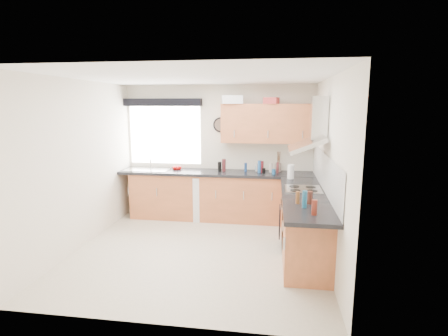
% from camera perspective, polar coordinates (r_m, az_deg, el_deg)
% --- Properties ---
extents(ground_plane, '(3.60, 3.60, 0.00)m').
position_cam_1_polar(ground_plane, '(5.34, -4.08, -13.27)').
color(ground_plane, beige).
extents(ceiling, '(3.60, 3.60, 0.02)m').
position_cam_1_polar(ceiling, '(4.91, -4.46, 14.55)').
color(ceiling, white).
rests_on(ceiling, wall_back).
extents(wall_back, '(3.60, 0.02, 2.50)m').
position_cam_1_polar(wall_back, '(6.72, -0.94, 2.74)').
color(wall_back, silver).
rests_on(wall_back, ground_plane).
extents(wall_front, '(3.60, 0.02, 2.50)m').
position_cam_1_polar(wall_front, '(3.29, -11.10, -5.46)').
color(wall_front, silver).
rests_on(wall_front, ground_plane).
extents(wall_left, '(0.02, 3.60, 2.50)m').
position_cam_1_polar(wall_left, '(5.64, -22.40, 0.51)').
color(wall_left, silver).
rests_on(wall_left, ground_plane).
extents(wall_right, '(0.02, 3.60, 2.50)m').
position_cam_1_polar(wall_right, '(4.91, 16.69, -0.49)').
color(wall_right, silver).
rests_on(wall_right, ground_plane).
extents(window, '(1.40, 0.02, 1.10)m').
position_cam_1_polar(window, '(6.93, -9.60, 5.32)').
color(window, silver).
rests_on(window, wall_back).
extents(window_blind, '(1.50, 0.18, 0.14)m').
position_cam_1_polar(window_blind, '(6.82, -10.00, 10.53)').
color(window_blind, black).
rests_on(window_blind, wall_back).
extents(splashback, '(0.01, 3.00, 0.54)m').
position_cam_1_polar(splashback, '(5.22, 16.07, -0.63)').
color(splashback, white).
rests_on(splashback, wall_right).
extents(base_cab_back, '(3.00, 0.58, 0.86)m').
position_cam_1_polar(base_cab_back, '(6.62, -2.18, -4.63)').
color(base_cab_back, '#A65833').
rests_on(base_cab_back, ground_plane).
extents(base_cab_corner, '(0.60, 0.60, 0.86)m').
position_cam_1_polar(base_cab_corner, '(6.52, 11.82, -5.08)').
color(base_cab_corner, '#A65833').
rests_on(base_cab_corner, ground_plane).
extents(base_cab_right, '(0.58, 2.10, 0.86)m').
position_cam_1_polar(base_cab_right, '(5.23, 12.81, -8.96)').
color(base_cab_right, '#A65833').
rests_on(base_cab_right, ground_plane).
extents(worktop_back, '(3.60, 0.62, 0.05)m').
position_cam_1_polar(worktop_back, '(6.49, -1.36, -0.80)').
color(worktop_back, black).
rests_on(worktop_back, base_cab_back).
extents(worktop_right, '(0.62, 2.42, 0.05)m').
position_cam_1_polar(worktop_right, '(4.96, 13.03, -4.55)').
color(worktop_right, black).
rests_on(worktop_right, base_cab_right).
extents(sink, '(0.84, 0.46, 0.10)m').
position_cam_1_polar(sink, '(6.83, -12.43, 0.06)').
color(sink, '#B4B4B4').
rests_on(sink, worktop_back).
extents(oven, '(0.56, 0.58, 0.85)m').
position_cam_1_polar(oven, '(5.38, 12.58, -8.49)').
color(oven, black).
rests_on(oven, ground_plane).
extents(hob_plate, '(0.52, 0.52, 0.01)m').
position_cam_1_polar(hob_plate, '(5.24, 12.78, -3.38)').
color(hob_plate, '#B4B4B4').
rests_on(hob_plate, worktop_right).
extents(extractor_hood, '(0.52, 0.78, 0.66)m').
position_cam_1_polar(extractor_hood, '(5.12, 14.28, 5.92)').
color(extractor_hood, '#B4B4B4').
rests_on(extractor_hood, wall_right).
extents(upper_cabinets, '(1.70, 0.35, 0.70)m').
position_cam_1_polar(upper_cabinets, '(6.41, 7.26, 7.23)').
color(upper_cabinets, '#A65833').
rests_on(upper_cabinets, wall_back).
extents(washing_machine, '(0.66, 0.65, 0.83)m').
position_cam_1_polar(washing_machine, '(6.64, -2.59, -4.72)').
color(washing_machine, silver).
rests_on(washing_machine, ground_plane).
extents(wall_clock, '(0.28, 0.04, 0.28)m').
position_cam_1_polar(wall_clock, '(6.63, -0.58, 7.05)').
color(wall_clock, black).
rests_on(wall_clock, wall_back).
extents(casserole, '(0.40, 0.33, 0.15)m').
position_cam_1_polar(casserole, '(6.35, 1.35, 11.10)').
color(casserole, silver).
rests_on(casserole, upper_cabinets).
extents(storage_box, '(0.29, 0.26, 0.11)m').
position_cam_1_polar(storage_box, '(6.30, 7.73, 10.85)').
color(storage_box, '#A02F2C').
rests_on(storage_box, upper_cabinets).
extents(utensil_pot, '(0.13, 0.13, 0.15)m').
position_cam_1_polar(utensil_pot, '(6.58, 8.86, 0.12)').
color(utensil_pot, gray).
rests_on(utensil_pot, worktop_back).
extents(kitchen_roll, '(0.14, 0.14, 0.24)m').
position_cam_1_polar(kitchen_roll, '(5.94, 10.84, -0.60)').
color(kitchen_roll, silver).
rests_on(kitchen_roll, worktop_right).
extents(tomato_cluster, '(0.20, 0.20, 0.07)m').
position_cam_1_polar(tomato_cluster, '(6.75, -7.71, 0.05)').
color(tomato_cluster, '#A70706').
rests_on(tomato_cluster, worktop_back).
extents(jar_0, '(0.04, 0.04, 0.15)m').
position_cam_1_polar(jar_0, '(6.52, 5.36, 0.09)').
color(jar_0, '#B4A59A').
rests_on(jar_0, worktop_back).
extents(jar_1, '(0.07, 0.07, 0.23)m').
position_cam_1_polar(jar_1, '(6.49, -0.03, 0.47)').
color(jar_1, '#4D1B1E').
rests_on(jar_1, worktop_back).
extents(jar_2, '(0.04, 0.04, 0.20)m').
position_cam_1_polar(jar_2, '(6.39, 8.73, 0.04)').
color(jar_2, '#521D1F').
rests_on(jar_2, worktop_back).
extents(jar_3, '(0.07, 0.07, 0.21)m').
position_cam_1_polar(jar_3, '(6.40, 6.17, 0.18)').
color(jar_3, '#5A1318').
rests_on(jar_3, worktop_back).
extents(jar_4, '(0.07, 0.07, 0.18)m').
position_cam_1_polar(jar_4, '(6.45, -0.73, 0.19)').
color(jar_4, black).
rests_on(jar_4, worktop_back).
extents(jar_5, '(0.06, 0.06, 0.17)m').
position_cam_1_polar(jar_5, '(6.46, 7.64, 0.04)').
color(jar_5, '#BCACA0').
rests_on(jar_5, worktop_back).
extents(jar_6, '(0.05, 0.05, 0.10)m').
position_cam_1_polar(jar_6, '(6.53, 5.35, -0.10)').
color(jar_6, '#1B5E85').
rests_on(jar_6, worktop_back).
extents(jar_7, '(0.05, 0.05, 0.16)m').
position_cam_1_polar(jar_7, '(6.50, 3.55, 0.13)').
color(jar_7, navy).
rests_on(jar_7, worktop_back).
extents(jar_8, '(0.07, 0.07, 0.22)m').
position_cam_1_polar(jar_8, '(6.39, 5.82, 0.21)').
color(jar_8, '#1C4E87').
rests_on(jar_8, worktop_back).
extents(jar_9, '(0.06, 0.06, 0.10)m').
position_cam_1_polar(jar_9, '(6.32, 6.50, -0.46)').
color(jar_9, black).
rests_on(jar_9, worktop_back).
extents(jar_10, '(0.06, 0.06, 0.09)m').
position_cam_1_polar(jar_10, '(6.29, 8.10, -0.61)').
color(jar_10, navy).
rests_on(jar_10, worktop_back).
extents(bottle_0, '(0.07, 0.07, 0.16)m').
position_cam_1_polar(bottle_0, '(4.50, 13.82, -4.72)').
color(bottle_0, '#462119').
rests_on(bottle_0, worktop_right).
extents(bottle_1, '(0.05, 0.05, 0.16)m').
position_cam_1_polar(bottle_1, '(4.47, 11.94, -4.75)').
color(bottle_1, brown).
rests_on(bottle_1, worktop_right).
extents(bottle_2, '(0.06, 0.06, 0.17)m').
position_cam_1_polar(bottle_2, '(4.07, 14.54, -6.25)').
color(bottle_2, maroon).
rests_on(bottle_2, worktop_right).
extents(bottle_3, '(0.06, 0.06, 0.21)m').
position_cam_1_polar(bottle_3, '(4.31, 13.03, -4.99)').
color(bottle_3, navy).
rests_on(bottle_3, worktop_right).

